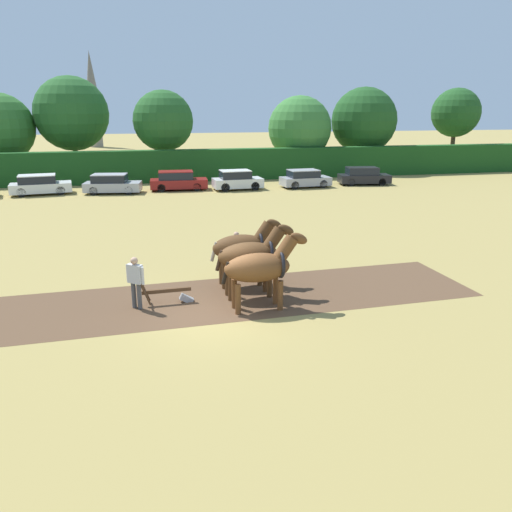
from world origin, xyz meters
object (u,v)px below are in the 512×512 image
Objects in this scene: tree_right at (364,121)px; parked_car_center_right at (178,181)px; tree_center at (163,121)px; farmer_at_plow at (135,279)px; tree_far_right at (456,113)px; parked_car_center at (112,184)px; parked_car_end_right at (364,176)px; plow at (171,294)px; draft_horse_lead_left at (261,267)px; tree_center_right at (300,128)px; church_spire at (93,98)px; farmer_beside_team at (236,248)px; draft_horse_lead_right at (252,255)px; parked_car_right at (237,180)px; draft_horse_trail_left at (243,247)px; tree_center_left at (71,114)px; parked_car_far_right at (305,179)px; parked_car_center_left at (40,185)px.

tree_right is 21.33m from parked_car_center_right.
farmer_at_plow is at bearing -94.94° from tree_center.
parked_car_center is (-34.78, -9.12, -5.02)m from tree_far_right.
parked_car_end_right is at bearing 8.44° from parked_car_center.
plow is 0.40× the size of parked_car_center_right.
draft_horse_lead_left is 28.59m from parked_car_end_right.
tree_right is at bearing 4.80° from tree_center_right.
tree_center_right is 19.47m from parked_car_center.
church_spire is 5.28× the size of draft_horse_lead_left.
tree_right is at bearing 1.51° from tree_center.
draft_horse_lead_right is at bearing -83.95° from farmer_beside_team.
tree_right is 38.83m from plow.
tree_right is at bearing 74.91° from parked_car_end_right.
tree_right is 2.10× the size of parked_car_right.
farmer_at_plow reaches higher than plow.
tree_center reaches higher than draft_horse_trail_left.
tree_center_left is 3.34× the size of draft_horse_trail_left.
tree_center is 5.05× the size of farmer_beside_team.
church_spire reaches higher than tree_right.
farmer_at_plow is 0.39× the size of parked_car_center.
parked_car_end_right is (-3.80, -8.74, -4.30)m from tree_right.
tree_center_right is 1.83× the size of parked_car_far_right.
farmer_beside_team is at bearing -118.61° from parked_car_far_right.
farmer_at_plow reaches higher than parked_car_right.
parked_car_end_right is at bearing 0.60° from parked_car_far_right.
parked_car_far_right is (-9.10, -9.08, -4.31)m from tree_right.
draft_horse_lead_left is at bearing -85.37° from parked_car_center_right.
parked_car_center_right is at bearing -163.83° from tree_far_right.
tree_center reaches higher than farmer_beside_team.
tree_far_right is 1.90× the size of parked_car_center.
draft_horse_lead_left is at bearing -109.84° from tree_center_right.
tree_right reaches higher than tree_center.
parked_car_center_left is 20.32m from parked_car_far_right.
parked_car_far_right is (5.59, -0.06, -0.05)m from parked_car_right.
tree_center is 1.74× the size of parked_car_center_right.
tree_center_left is at bearing 103.99° from draft_horse_trail_left.
tree_center reaches higher than parked_car_center_right.
tree_center_left reaches higher than draft_horse_trail_left.
tree_center_right is 2.59× the size of draft_horse_lead_left.
parked_car_center_right is at bearing -156.99° from tree_right.
parked_car_right is (4.01, 21.79, -0.67)m from draft_horse_trail_left.
draft_horse_lead_left is 3.16m from plow.
plow is at bearing -109.02° from parked_car_right.
parked_car_right is (-14.69, -9.02, -4.26)m from tree_right.
tree_center_right is 0.90× the size of tree_right.
parked_car_right is at bearing -170.05° from parked_car_end_right.
tree_right is at bearing -3.66° from tree_center_left.
tree_center_right is 1.67× the size of parked_car_end_right.
tree_right is 37.21m from draft_horse_lead_right.
parked_car_center is 1.11× the size of parked_car_right.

